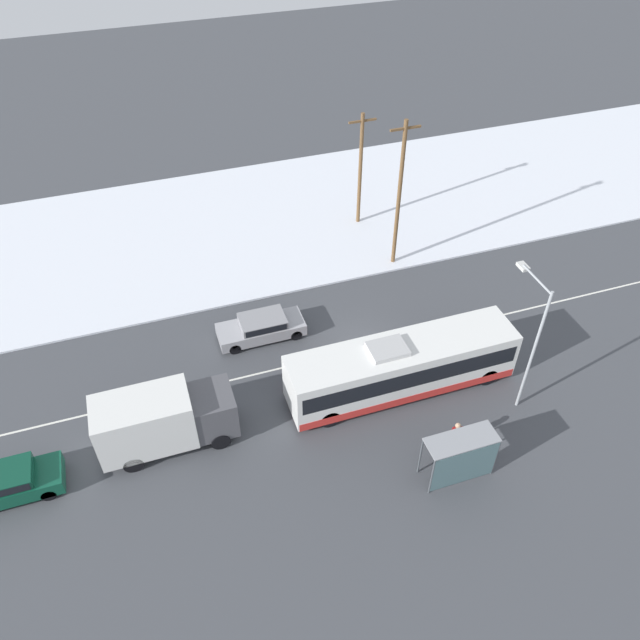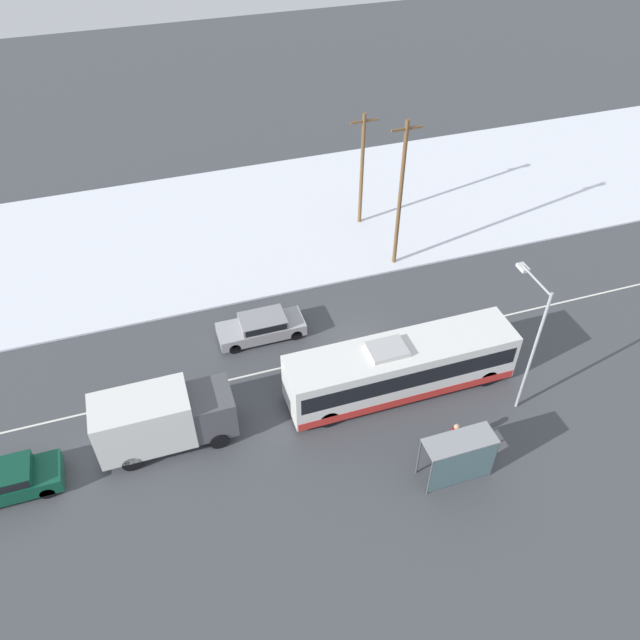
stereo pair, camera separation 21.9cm
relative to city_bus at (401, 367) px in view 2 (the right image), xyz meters
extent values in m
plane|color=#424449|center=(-0.76, 3.20, -1.53)|extent=(120.00, 120.00, 0.00)
cube|color=silver|center=(-0.76, 16.90, -1.47)|extent=(80.00, 15.87, 0.12)
cube|color=silver|center=(-0.76, 3.20, -1.52)|extent=(60.00, 0.12, 0.00)
cube|color=white|center=(0.00, 0.00, 0.05)|extent=(11.42, 2.55, 2.61)
cube|color=black|center=(0.00, 0.00, 0.36)|extent=(10.96, 2.57, 0.99)
cube|color=red|center=(0.00, 0.00, -1.02)|extent=(11.30, 2.57, 0.47)
cube|color=#B2B2B2|center=(-0.85, 0.00, 1.48)|extent=(1.80, 1.40, 0.24)
cylinder|color=black|center=(4.31, -1.14, -1.03)|extent=(1.00, 0.28, 1.00)
cylinder|color=black|center=(4.31, 1.13, -1.03)|extent=(1.00, 0.28, 1.00)
cylinder|color=black|center=(-4.11, -1.14, -1.03)|extent=(1.00, 0.28, 1.00)
cylinder|color=black|center=(-4.11, 1.13, -1.03)|extent=(1.00, 0.28, 1.00)
cube|color=silver|center=(-12.33, 0.27, 0.28)|extent=(4.24, 2.30, 2.62)
cube|color=#4C4C51|center=(-9.26, 0.27, -0.01)|extent=(1.90, 2.19, 2.04)
cube|color=black|center=(-8.33, 0.27, 0.40)|extent=(0.06, 1.96, 0.90)
cylinder|color=black|center=(-9.26, -0.75, -1.08)|extent=(0.90, 0.26, 0.90)
cylinder|color=black|center=(-9.26, 1.29, -1.08)|extent=(0.90, 0.26, 0.90)
cylinder|color=black|center=(-13.17, -0.75, -1.08)|extent=(0.90, 0.26, 0.90)
cylinder|color=black|center=(-13.17, 1.29, -1.08)|extent=(0.90, 0.26, 0.90)
cube|color=#9E9EA3|center=(-5.64, 5.85, -0.97)|extent=(4.70, 1.80, 0.66)
cube|color=gray|center=(-5.52, 5.85, -0.41)|extent=(2.45, 1.66, 0.47)
cube|color=black|center=(-5.52, 5.85, -0.40)|extent=(2.25, 1.69, 0.38)
cylinder|color=black|center=(-7.29, 5.06, -1.21)|extent=(0.64, 0.22, 0.64)
cylinder|color=black|center=(-7.29, 6.64, -1.21)|extent=(0.64, 0.22, 0.64)
cylinder|color=black|center=(-3.89, 5.06, -1.21)|extent=(0.64, 0.22, 0.64)
cylinder|color=black|center=(-3.89, 6.64, -1.21)|extent=(0.64, 0.22, 0.64)
cube|color=#0F4733|center=(-18.14, -0.28, -0.93)|extent=(4.12, 1.80, 0.73)
cube|color=#0D3C2B|center=(-18.25, -0.28, -0.32)|extent=(2.14, 1.66, 0.50)
cube|color=black|center=(-18.25, -0.28, -0.31)|extent=(1.97, 1.69, 0.40)
cylinder|color=black|center=(-16.78, -1.07, -1.21)|extent=(0.64, 0.22, 0.64)
cylinder|color=black|center=(-16.78, 0.51, -1.21)|extent=(0.64, 0.22, 0.64)
cylinder|color=#23232D|center=(0.77, -4.16, -1.14)|extent=(0.12, 0.12, 0.77)
cylinder|color=#23232D|center=(1.00, -4.16, -1.14)|extent=(0.12, 0.12, 0.77)
cube|color=maroon|center=(0.88, -4.16, -0.44)|extent=(0.40, 0.22, 0.63)
sphere|color=tan|center=(0.88, -4.16, 0.01)|extent=(0.27, 0.27, 0.27)
cylinder|color=maroon|center=(0.63, -4.16, -0.47)|extent=(0.10, 0.10, 0.60)
cylinder|color=maroon|center=(1.13, -4.16, -0.47)|extent=(0.10, 0.10, 0.60)
cube|color=gray|center=(0.25, -5.43, 0.84)|extent=(3.13, 1.20, 0.06)
cube|color=slate|center=(0.25, -6.01, -0.33)|extent=(3.00, 0.04, 2.16)
cylinder|color=#474C51|center=(-1.27, -4.87, -0.36)|extent=(0.08, 0.08, 2.34)
cylinder|color=#474C51|center=(1.78, -4.87, -0.36)|extent=(0.08, 0.08, 2.34)
cylinder|color=#474C51|center=(-1.27, -5.99, -0.36)|extent=(0.08, 0.08, 2.34)
cylinder|color=#474C51|center=(1.78, -5.99, -0.36)|extent=(0.08, 0.08, 2.34)
cylinder|color=#9EA3A8|center=(5.02, -2.87, 2.06)|extent=(0.14, 0.14, 7.17)
cylinder|color=#9EA3A8|center=(5.02, -1.79, 5.49)|extent=(0.10, 2.15, 0.10)
cube|color=silver|center=(5.02, -0.72, 5.42)|extent=(0.36, 0.60, 0.16)
cylinder|color=brown|center=(3.93, 9.81, 3.19)|extent=(0.24, 0.24, 9.43)
cube|color=brown|center=(3.93, 9.81, 7.41)|extent=(1.80, 0.12, 0.12)
cylinder|color=brown|center=(3.50, 14.81, 2.37)|extent=(0.24, 0.24, 7.78)
cube|color=brown|center=(3.50, 14.81, 5.76)|extent=(1.80, 0.12, 0.12)
camera|label=1|loc=(-10.53, -18.77, 22.04)|focal=35.00mm
camera|label=2|loc=(-10.32, -18.84, 22.04)|focal=35.00mm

